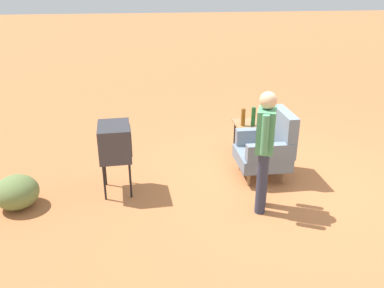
% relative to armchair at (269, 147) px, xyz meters
% --- Properties ---
extents(ground_plane, '(60.00, 60.00, 0.00)m').
position_rel_armchair_xyz_m(ground_plane, '(0.23, 0.09, -0.50)').
color(ground_plane, '#B76B3D').
extents(armchair, '(0.78, 0.78, 1.06)m').
position_rel_armchair_xyz_m(armchair, '(0.00, 0.00, 0.00)').
color(armchair, '#937047').
rests_on(armchair, ground).
extents(side_table, '(0.56, 0.56, 0.60)m').
position_rel_armchair_xyz_m(side_table, '(-0.81, -0.06, 0.01)').
color(side_table, black).
rests_on(side_table, ground).
extents(tv_on_stand, '(0.62, 0.47, 1.03)m').
position_rel_armchair_xyz_m(tv_on_stand, '(0.18, -2.31, 0.28)').
color(tv_on_stand, black).
rests_on(tv_on_stand, ground).
extents(person_standing, '(0.54, 0.33, 1.64)m').
position_rel_armchair_xyz_m(person_standing, '(0.92, -0.38, 0.44)').
color(person_standing, '#2D3347').
rests_on(person_standing, ground).
extents(bottle_wine_green, '(0.07, 0.07, 0.32)m').
position_rel_armchair_xyz_m(bottle_wine_green, '(-0.70, -0.07, 0.26)').
color(bottle_wine_green, '#1E5623').
rests_on(bottle_wine_green, side_table).
extents(bottle_tall_amber, '(0.07, 0.07, 0.30)m').
position_rel_armchair_xyz_m(bottle_tall_amber, '(-0.71, -0.24, 0.25)').
color(bottle_tall_amber, brown).
rests_on(bottle_tall_amber, side_table).
extents(flower_vase, '(0.15, 0.10, 0.27)m').
position_rel_armchair_xyz_m(flower_vase, '(-0.80, 0.15, 0.25)').
color(flower_vase, silver).
rests_on(flower_vase, side_table).
extents(shrub_far, '(0.59, 0.59, 0.46)m').
position_rel_armchair_xyz_m(shrub_far, '(0.45, -3.66, -0.27)').
color(shrub_far, olive).
rests_on(shrub_far, ground).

